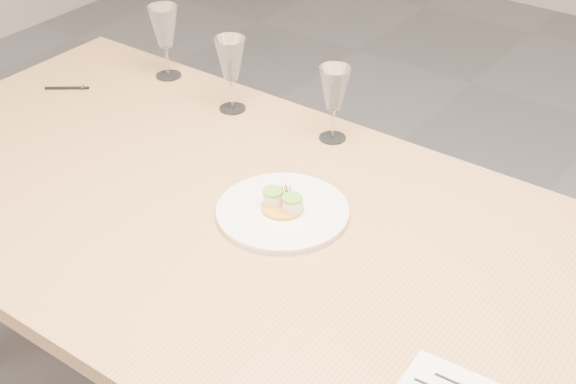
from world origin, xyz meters
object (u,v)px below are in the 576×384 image
Objects in this scene: dinner_plate at (283,211)px; wine_glass_2 at (334,90)px; wine_glass_1 at (230,60)px; ballpoint_pen at (67,88)px; wine_glass_0 at (164,28)px; dining_table at (323,278)px.

dinner_plate is 0.38m from wine_glass_2.
wine_glass_1 is at bearing -174.58° from wine_glass_2.
wine_glass_0 reaches higher than ballpoint_pen.
wine_glass_2 reaches higher than dinner_plate.
dining_table is 0.95m from wine_glass_0.
dining_table is 0.70m from wine_glass_1.
wine_glass_2 reaches higher than ballpoint_pen.
dinner_plate is at bearing -38.07° from wine_glass_1.
wine_glass_0 is at bearing 152.13° from dinner_plate.
wine_glass_1 is (0.28, -0.05, -0.01)m from wine_glass_0.
dining_table is 1.02m from ballpoint_pen.
wine_glass_1 is (-0.55, 0.37, 0.21)m from dining_table.
ballpoint_pen is at bearing 169.36° from dining_table.
ballpoint_pen is 0.51m from wine_glass_1.
wine_glass_0 reaches higher than dining_table.
wine_glass_1 is at bearing 141.93° from dinner_plate.
dinner_plate is at bearing -74.53° from wine_glass_2.
dining_table is at bearing -26.84° from wine_glass_0.
wine_glass_1 is at bearing 145.79° from dining_table.
dining_table is at bearing -58.85° from wine_glass_2.
wine_glass_0 is at bearing 153.16° from dining_table.
wine_glass_1 is 1.04× the size of wine_glass_2.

